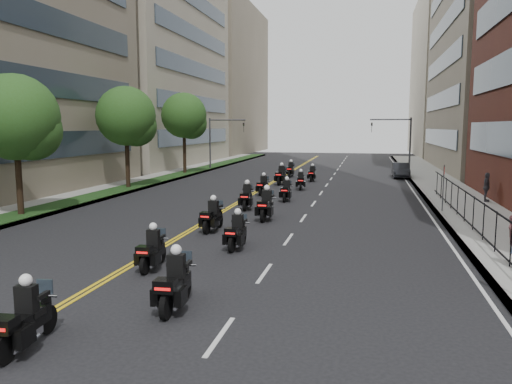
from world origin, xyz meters
TOP-DOWN VIEW (x-y plane):
  - ground at (0.00, 0.00)m, footprint 160.00×160.00m
  - sidewalk_right at (12.00, 25.00)m, footprint 4.00×90.00m
  - sidewalk_left at (-12.00, 25.00)m, footprint 4.00×90.00m
  - grass_strip at (-11.20, 25.00)m, footprint 2.00×90.00m
  - building_right_far at (21.50, 78.00)m, footprint 15.00×28.00m
  - building_left_mid at (-21.98, 48.00)m, footprint 16.11×28.00m
  - building_left_far at (-22.00, 78.00)m, footprint 16.00×28.00m
  - iron_fence at (11.00, 12.00)m, footprint 0.05×28.00m
  - street_trees at (-11.05, 18.61)m, footprint 4.40×38.40m
  - traffic_signal_right at (9.54, 42.00)m, footprint 4.09×0.20m
  - traffic_signal_left at (-9.54, 42.00)m, footprint 4.09×0.20m
  - motorcycle_0 at (-0.65, -1.53)m, footprint 0.58×2.19m
  - motorcycle_1 at (1.58, 1.38)m, footprint 0.57×2.29m
  - motorcycle_2 at (-0.54, 4.68)m, footprint 0.50×2.10m
  - motorcycle_3 at (1.49, 7.98)m, footprint 0.50×2.12m
  - motorcycle_4 at (-0.42, 10.91)m, footprint 0.58×2.21m
  - motorcycle_5 at (1.41, 14.13)m, footprint 0.55×2.40m
  - motorcycle_6 at (-0.32, 17.13)m, footprint 0.60×2.28m
  - motorcycle_7 at (1.38, 20.78)m, footprint 0.48×2.10m
  - motorcycle_8 at (-0.65, 23.27)m, footprint 0.54×2.09m
  - motorcycle_9 at (1.51, 26.72)m, footprint 0.60×2.09m
  - motorcycle_10 at (-0.46, 29.62)m, footprint 0.62×2.42m
  - motorcycle_11 at (1.73, 32.66)m, footprint 0.48×2.07m
  - motorcycle_12 at (-0.64, 35.89)m, footprint 0.51×2.20m
  - parked_sedan at (9.40, 37.43)m, footprint 1.50×4.15m
  - pedestrian_c at (13.50, 22.19)m, footprint 0.69×1.11m

SIDE VIEW (x-z plane):
  - ground at x=0.00m, z-range 0.00..0.00m
  - sidewalk_right at x=12.00m, z-range 0.00..0.15m
  - sidewalk_left at x=-12.00m, z-range 0.00..0.15m
  - grass_strip at x=-11.20m, z-range 0.15..0.19m
  - motorcycle_11 at x=1.73m, z-range -0.16..1.37m
  - motorcycle_9 at x=1.51m, z-range -0.16..1.38m
  - motorcycle_8 at x=-0.65m, z-range -0.16..1.38m
  - motorcycle_2 at x=-0.54m, z-range -0.16..1.38m
  - motorcycle_7 at x=1.38m, z-range -0.16..1.39m
  - motorcycle_3 at x=1.49m, z-range -0.16..1.40m
  - motorcycle_0 at x=-0.65m, z-range -0.17..1.44m
  - motorcycle_12 at x=-0.64m, z-range -0.17..1.45m
  - motorcycle_4 at x=-0.42m, z-range -0.17..1.46m
  - motorcycle_6 at x=-0.32m, z-range -0.18..1.50m
  - motorcycle_1 at x=1.58m, z-range -0.18..1.51m
  - parked_sedan at x=9.40m, z-range 0.00..1.36m
  - motorcycle_5 at x=1.41m, z-range -0.19..1.59m
  - motorcycle_10 at x=-0.46m, z-range -0.19..1.60m
  - iron_fence at x=11.00m, z-range 0.15..1.65m
  - pedestrian_c at x=13.50m, z-range 0.15..1.92m
  - traffic_signal_right at x=9.54m, z-range 0.90..6.50m
  - traffic_signal_left at x=-9.54m, z-range 0.90..6.50m
  - street_trees at x=-11.05m, z-range 1.14..9.12m
  - building_right_far at x=21.50m, z-range 0.00..26.00m
  - building_left_far at x=-22.00m, z-range 0.00..26.00m
  - building_left_mid at x=-21.98m, z-range 0.00..34.00m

